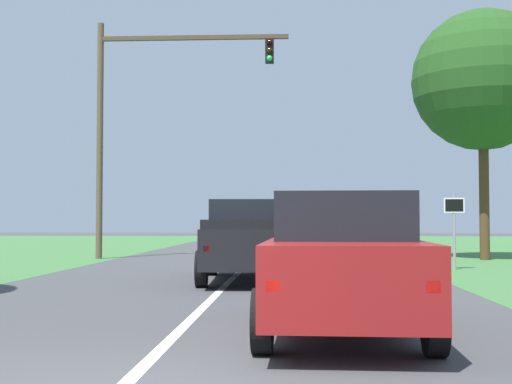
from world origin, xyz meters
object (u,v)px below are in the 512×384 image
(pickup_truck_lead, at_px, (250,240))
(keep_moving_sign, at_px, (454,221))
(oak_tree_right, at_px, (483,81))
(traffic_light, at_px, (144,105))
(red_suv_near, at_px, (341,259))

(pickup_truck_lead, relative_size, keep_moving_sign, 2.43)
(keep_moving_sign, relative_size, oak_tree_right, 0.24)
(pickup_truck_lead, bearing_deg, keep_moving_sign, 35.17)
(pickup_truck_lead, xyz_separation_m, traffic_light, (-4.54, 9.19, 4.81))
(red_suv_near, distance_m, keep_moving_sign, 12.22)
(keep_moving_sign, distance_m, oak_tree_right, 7.60)
(traffic_light, bearing_deg, pickup_truck_lead, -63.72)
(red_suv_near, relative_size, oak_tree_right, 0.54)
(oak_tree_right, bearing_deg, pickup_truck_lead, -131.22)
(keep_moving_sign, bearing_deg, pickup_truck_lead, -144.83)
(traffic_light, xyz_separation_m, oak_tree_right, (12.57, -0.01, 0.79))
(pickup_truck_lead, bearing_deg, red_suv_near, -77.41)
(pickup_truck_lead, relative_size, traffic_light, 0.61)
(traffic_light, distance_m, oak_tree_right, 12.60)
(traffic_light, xyz_separation_m, keep_moving_sign, (10.31, -5.12, -4.36))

